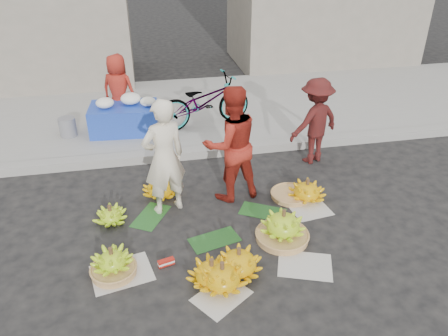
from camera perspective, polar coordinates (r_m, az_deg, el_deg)
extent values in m
plane|color=black|center=(6.02, -0.64, -8.09)|extent=(80.00, 80.00, 0.00)
cube|color=gray|center=(7.82, -3.64, 2.03)|extent=(40.00, 0.25, 0.15)
cube|color=gray|center=(9.73, -5.39, 7.53)|extent=(40.00, 4.00, 0.12)
cylinder|color=#B07F49|center=(5.50, -14.19, -12.85)|extent=(0.53, 0.53, 0.09)
cylinder|color=#4E341F|center=(5.32, -14.57, -10.59)|extent=(0.05, 0.05, 0.12)
cylinder|color=#4E341F|center=(5.00, -0.24, -12.77)|extent=(0.05, 0.05, 0.12)
cylinder|color=#4E341F|center=(5.08, -1.64, -12.36)|extent=(0.05, 0.05, 0.12)
cylinder|color=#4E341F|center=(5.18, 1.96, -10.92)|extent=(0.05, 0.05, 0.12)
cylinder|color=#B07F49|center=(5.88, 7.59, -8.85)|extent=(0.69, 0.69, 0.09)
cylinder|color=#4E341F|center=(5.67, 7.83, -5.96)|extent=(0.05, 0.05, 0.12)
cylinder|color=#4E341F|center=(6.61, 10.88, -1.90)|extent=(0.05, 0.05, 0.12)
cylinder|color=#4E341F|center=(6.25, -14.70, -5.22)|extent=(0.05, 0.05, 0.12)
cylinder|color=#4E341F|center=(6.64, -8.37, -1.45)|extent=(0.05, 0.05, 0.12)
cylinder|color=#B07F49|center=(6.75, 8.69, -3.51)|extent=(0.63, 0.63, 0.07)
cube|color=red|center=(5.49, -7.57, -12.14)|extent=(0.21, 0.11, 0.08)
imported|color=white|center=(6.04, -7.83, 1.34)|extent=(0.72, 0.60, 1.70)
imported|color=#B32B1B|center=(6.29, 0.92, 3.12)|extent=(0.97, 0.82, 1.75)
imported|color=maroon|center=(7.54, 11.81, 6.00)|extent=(1.10, 0.86, 1.49)
cube|color=#1B3AB1|center=(8.64, -12.89, 6.32)|extent=(1.32, 0.88, 0.52)
ellipsoid|color=white|center=(8.48, -15.29, 8.16)|extent=(0.34, 0.34, 0.18)
ellipsoid|color=white|center=(8.55, -12.11, 8.81)|extent=(0.38, 0.38, 0.21)
ellipsoid|color=white|center=(8.41, -9.92, 8.51)|extent=(0.29, 0.29, 0.16)
cylinder|color=slate|center=(8.78, -19.74, 5.06)|extent=(0.31, 0.31, 0.36)
imported|color=#B32B1B|center=(8.88, -13.59, 9.90)|extent=(0.81, 0.69, 1.40)
imported|color=gray|center=(8.61, -2.59, 8.68)|extent=(1.10, 2.01, 1.00)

